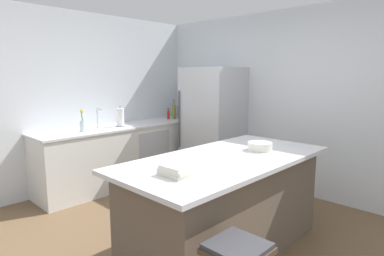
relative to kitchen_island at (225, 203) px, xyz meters
The scene contains 15 objects.
ground_plane 0.62m from the kitchen_island, 137.43° to the right, with size 7.20×7.20×0.00m, color brown.
wall_rear 2.16m from the kitchen_island, 98.71° to the left, with size 6.00×0.10×2.60m, color silver.
wall_left 2.89m from the kitchen_island, behind, with size 0.10×6.00×2.60m, color silver.
counter_run_left 2.42m from the kitchen_island, 168.78° to the left, with size 0.68×2.73×0.92m.
kitchen_island is the anchor object (origin of this frame).
refrigerator 2.19m from the kitchen_island, 133.73° to the left, with size 0.84×0.77×1.80m.
sink_faucet 2.50m from the kitchen_island, behind, with size 0.15×0.05×0.30m.
flower_vase 2.39m from the kitchen_island, behind, with size 0.07×0.07×0.31m.
paper_towel_roll 2.43m from the kitchen_island, behind, with size 0.14×0.14×0.31m.
wine_bottle 2.98m from the kitchen_island, 144.12° to the left, with size 0.07×0.07×0.35m.
whiskey_bottle 2.88m from the kitchen_island, 145.07° to the left, with size 0.08×0.08×0.32m.
olive_oil_bottle 2.90m from the kitchen_island, 147.18° to the left, with size 0.06×0.06×0.34m.
hot_sauce_bottle 2.86m from the kitchen_island, 149.38° to the left, with size 0.05×0.05×0.19m.
cookbook_stack 0.88m from the kitchen_island, 83.85° to the right, with size 0.26×0.19×0.08m.
mixing_bowl 0.68m from the kitchen_island, 80.65° to the left, with size 0.25×0.25×0.08m.
Camera 1 is at (2.13, -2.07, 1.69)m, focal length 30.29 mm.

